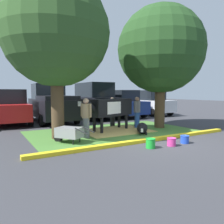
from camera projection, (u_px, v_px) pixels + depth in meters
The scene contains 20 objects.
ground_plane at pixel (153, 141), 8.33m from camera, with size 80.00×80.00×0.00m, color #38383D.
grass_island at pixel (114, 132), 10.24m from camera, with size 7.63×4.46×0.02m, color #477A33.
curb_yellow at pixel (147, 140), 8.19m from camera, with size 8.83×0.24×0.12m, color yellow.
hay_bedding at pixel (115, 131), 10.42m from camera, with size 3.20×2.40×0.04m, color tan.
shade_tree_left at pixel (56, 33), 8.42m from camera, with size 4.18×4.18×6.25m.
shade_tree_right at pixel (161, 50), 11.13m from camera, with size 4.42×4.42×6.24m.
cow_holstein at pixel (109, 108), 10.36m from camera, with size 3.06×1.31×1.58m.
calf_lying at pixel (142, 128), 9.86m from camera, with size 1.07×1.22×0.48m.
person_handler at pixel (86, 117), 8.75m from camera, with size 0.34×0.48×1.62m.
person_visitor_near at pixel (112, 111), 11.82m from camera, with size 0.52×0.34×1.58m.
person_visitor_far at pixel (137, 111), 11.19m from camera, with size 0.34×0.52×1.63m.
wheelbarrow at pixel (69, 133), 7.95m from camera, with size 1.24×1.46×0.63m.
bucket_green at pixel (151, 143), 7.25m from camera, with size 0.34×0.34×0.33m.
bucket_pink at pixel (171, 142), 7.55m from camera, with size 0.32×0.32×0.28m.
bucket_blue at pixel (185, 139), 7.95m from camera, with size 0.33×0.33×0.29m.
sedan_red at pixel (10, 107), 12.66m from camera, with size 2.08×4.43×2.02m.
pickup_truck_black at pixel (51, 104), 13.84m from camera, with size 2.29×5.43×2.42m.
suv_black at pixel (94, 101), 15.57m from camera, with size 2.18×4.63×2.52m.
sedan_blue at pixel (123, 104), 16.60m from camera, with size 2.08×4.43×2.02m.
hatchback_white at pixel (150, 103), 18.16m from camera, with size 2.08×4.43×2.02m.
Camera 1 is at (-5.52, -6.26, 1.85)m, focal length 34.98 mm.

